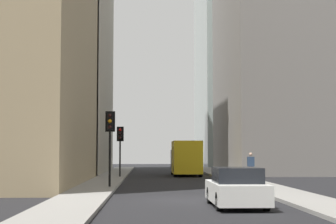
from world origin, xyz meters
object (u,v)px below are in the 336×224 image
(sedan_white, at_px, (236,188))
(pedestrian, at_px, (251,165))
(delivery_truck, at_px, (186,158))
(traffic_light_midblock, at_px, (110,131))
(traffic_light_far_junction, at_px, (120,140))

(sedan_white, xyz_separation_m, pedestrian, (15.63, -3.46, 0.45))
(delivery_truck, xyz_separation_m, traffic_light_midblock, (-16.31, 5.18, 1.63))
(sedan_white, height_order, traffic_light_midblock, traffic_light_midblock)
(traffic_light_far_junction, bearing_deg, pedestrian, -125.10)
(delivery_truck, xyz_separation_m, traffic_light_far_junction, (-4.35, 5.22, 1.41))
(pedestrian, bearing_deg, traffic_light_midblock, 124.15)
(pedestrian, bearing_deg, traffic_light_far_junction, 54.90)
(delivery_truck, xyz_separation_m, sedan_white, (-26.08, 0.00, -0.80))
(delivery_truck, height_order, traffic_light_far_junction, traffic_light_far_junction)
(delivery_truck, relative_size, sedan_white, 1.50)
(delivery_truck, distance_m, pedestrian, 11.01)
(delivery_truck, relative_size, traffic_light_midblock, 1.61)
(traffic_light_midblock, distance_m, pedestrian, 10.62)
(traffic_light_midblock, xyz_separation_m, pedestrian, (5.86, -8.64, -1.97))
(sedan_white, height_order, traffic_light_far_junction, traffic_light_far_junction)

